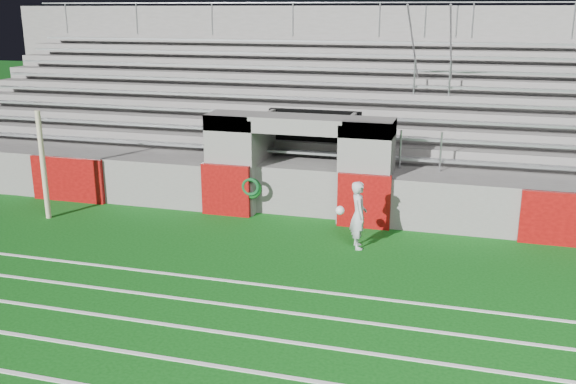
% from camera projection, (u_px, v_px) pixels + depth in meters
% --- Properties ---
extents(ground, '(90.00, 90.00, 0.00)m').
position_uv_depth(ground, '(256.00, 264.00, 13.56)').
color(ground, '#0C4B10').
rests_on(ground, ground).
extents(field_post, '(0.13, 0.13, 2.78)m').
position_uv_depth(field_post, '(43.00, 165.00, 16.16)').
color(field_post, '#C0B48E').
rests_on(field_post, ground).
extents(stadium_structure, '(26.00, 8.48, 5.42)m').
position_uv_depth(stadium_structure, '(335.00, 129.00, 20.52)').
color(stadium_structure, '#625F5D').
rests_on(stadium_structure, ground).
extents(goalkeeper_with_ball, '(0.74, 0.71, 1.54)m').
position_uv_depth(goalkeeper_with_ball, '(358.00, 215.00, 14.27)').
color(goalkeeper_with_ball, '#A9ADB2').
rests_on(goalkeeper_with_ball, ground).
extents(hose_coil, '(0.56, 0.15, 0.57)m').
position_uv_depth(hose_coil, '(251.00, 188.00, 16.34)').
color(hose_coil, '#0E4614').
rests_on(hose_coil, ground).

